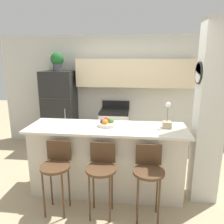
{
  "coord_description": "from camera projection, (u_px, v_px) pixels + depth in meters",
  "views": [
    {
      "loc": [
        0.42,
        -3.05,
        2.04
      ],
      "look_at": [
        0.0,
        0.7,
        1.11
      ],
      "focal_mm": 35.0,
      "sensor_mm": 36.0,
      "label": 1
    }
  ],
  "objects": [
    {
      "name": "bar_stool_left",
      "position": [
        56.0,
        167.0,
        2.88
      ],
      "size": [
        0.39,
        0.39,
        0.97
      ],
      "color": "#4C331E",
      "rests_on": "ground_plane"
    },
    {
      "name": "stove_range",
      "position": [
        114.0,
        129.0,
        5.0
      ],
      "size": [
        0.64,
        0.62,
        1.07
      ],
      "color": "white",
      "rests_on": "ground_plane"
    },
    {
      "name": "potted_plant_on_fridge",
      "position": [
        57.0,
        61.0,
        4.76
      ],
      "size": [
        0.29,
        0.29,
        0.4
      ],
      "color": "#4C4C51",
      "rests_on": "refrigerator"
    },
    {
      "name": "wall_back",
      "position": [
        124.0,
        85.0,
        5.02
      ],
      "size": [
        5.6,
        0.38,
        2.55
      ],
      "color": "silver",
      "rests_on": "ground_plane"
    },
    {
      "name": "refrigerator",
      "position": [
        60.0,
        110.0,
        5.02
      ],
      "size": [
        0.69,
        0.64,
        1.77
      ],
      "color": "black",
      "rests_on": "ground_plane"
    },
    {
      "name": "bar_stool_mid",
      "position": [
        101.0,
        169.0,
        2.82
      ],
      "size": [
        0.39,
        0.39,
        0.97
      ],
      "color": "#4C331E",
      "rests_on": "ground_plane"
    },
    {
      "name": "bar_stool_right",
      "position": [
        149.0,
        172.0,
        2.75
      ],
      "size": [
        0.39,
        0.39,
        0.97
      ],
      "color": "#4C331E",
      "rests_on": "ground_plane"
    },
    {
      "name": "trash_bin",
      "position": [
        83.0,
        143.0,
        4.93
      ],
      "size": [
        0.28,
        0.28,
        0.38
      ],
      "color": "#59595B",
      "rests_on": "ground_plane"
    },
    {
      "name": "counter_bar",
      "position": [
        107.0,
        159.0,
        3.35
      ],
      "size": [
        2.35,
        0.73,
        1.06
      ],
      "color": "beige",
      "rests_on": "ground_plane"
    },
    {
      "name": "pillar_right",
      "position": [
        209.0,
        115.0,
        3.01
      ],
      "size": [
        0.38,
        0.32,
        2.55
      ],
      "color": "silver",
      "rests_on": "ground_plane"
    },
    {
      "name": "orchid_vase",
      "position": [
        167.0,
        121.0,
        3.15
      ],
      "size": [
        0.12,
        0.12,
        0.38
      ],
      "color": "tan",
      "rests_on": "counter_bar"
    },
    {
      "name": "fruit_bowl",
      "position": [
        107.0,
        123.0,
        3.26
      ],
      "size": [
        0.28,
        0.28,
        0.12
      ],
      "color": "silver",
      "rests_on": "counter_bar"
    },
    {
      "name": "ground_plane",
      "position": [
        107.0,
        190.0,
        3.48
      ],
      "size": [
        14.0,
        14.0,
        0.0
      ],
      "primitive_type": "plane",
      "color": "tan"
    }
  ]
}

